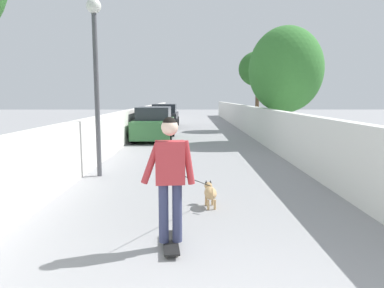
% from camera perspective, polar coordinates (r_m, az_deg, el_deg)
% --- Properties ---
extents(ground_plane, '(80.00, 80.00, 0.00)m').
position_cam_1_polar(ground_plane, '(16.45, 0.32, 0.66)').
color(ground_plane, gray).
extents(wall_left, '(48.00, 0.30, 1.41)m').
position_cam_1_polar(wall_left, '(14.68, -11.56, 2.42)').
color(wall_left, silver).
rests_on(wall_left, ground).
extents(fence_right, '(48.00, 0.30, 1.52)m').
position_cam_1_polar(fence_right, '(14.74, 12.32, 2.63)').
color(fence_right, silver).
rests_on(fence_right, ground).
extents(tree_right_mid, '(2.31, 2.31, 4.72)m').
position_cam_1_polar(tree_right_mid, '(21.77, 10.68, 11.85)').
color(tree_right_mid, '#473523').
rests_on(tree_right_mid, ground).
extents(tree_right_far, '(3.16, 3.16, 5.01)m').
position_cam_1_polar(tree_right_far, '(15.91, 14.99, 11.57)').
color(tree_right_far, brown).
rests_on(tree_right_far, ground).
extents(lamp_post, '(0.36, 0.36, 4.36)m').
position_cam_1_polar(lamp_post, '(9.15, -15.44, 13.49)').
color(lamp_post, '#4C4C51').
rests_on(lamp_post, ground).
extents(skateboard, '(0.82, 0.28, 0.08)m').
position_cam_1_polar(skateboard, '(4.89, -3.49, -15.71)').
color(skateboard, black).
rests_on(skateboard, ground).
extents(person_skateboarder, '(0.26, 0.72, 1.67)m').
position_cam_1_polar(person_skateboarder, '(4.59, -3.60, -4.25)').
color(person_skateboarder, '#333859').
rests_on(person_skateboarder, skateboard).
extents(dog, '(2.06, 0.77, 1.06)m').
position_cam_1_polar(dog, '(6.47, 2.94, -7.86)').
color(dog, tan).
rests_on(dog, ground).
extents(car_near, '(4.12, 1.80, 1.54)m').
position_cam_1_polar(car_near, '(16.70, -6.19, 3.19)').
color(car_near, '#336B38').
rests_on(car_near, ground).
extents(car_far, '(4.13, 1.80, 1.54)m').
position_cam_1_polar(car_far, '(23.61, -4.45, 4.51)').
color(car_far, black).
rests_on(car_far, ground).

